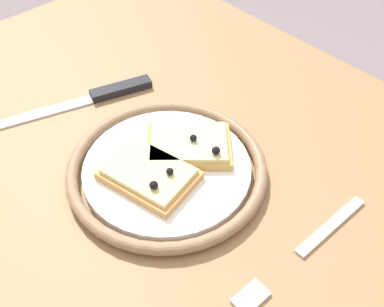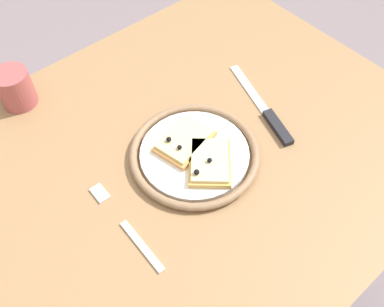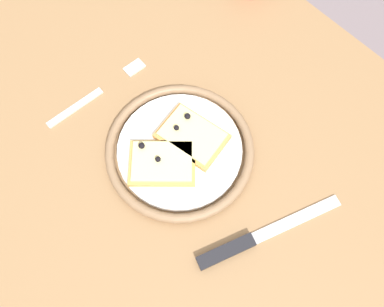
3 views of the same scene
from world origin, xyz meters
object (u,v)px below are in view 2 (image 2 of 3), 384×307
Objects in this scene: pizza_slice_far at (210,162)px; cup at (15,88)px; pizza_slice_near at (184,141)px; knife at (270,116)px; dining_table at (175,188)px; fork at (125,225)px; plate at (195,154)px.

pizza_slice_far is 0.42m from cup.
pizza_slice_near is 0.51× the size of knife.
pizza_slice_far reaches higher than dining_table.
pizza_slice_near is 0.07m from pizza_slice_far.
dining_table is 8.01× the size of pizza_slice_far.
knife is (0.18, -0.05, -0.02)m from pizza_slice_near.
cup reaches higher than knife.
cup is at bearing 119.87° from pizza_slice_near.
dining_table is at bearing -65.62° from cup.
fork is (-0.36, -0.01, -0.00)m from knife.
dining_table is 0.13m from pizza_slice_near.
pizza_slice_near is 0.36m from cup.
cup reaches higher than pizza_slice_near.
pizza_slice_far is at bearing -64.21° from cup.
knife is (0.17, 0.01, -0.02)m from pizza_slice_far.
pizza_slice_far is at bearing -1.56° from fork.
pizza_slice_near is at bearing 163.82° from knife.
knife is at bearing -45.53° from cup.
plate is 0.18m from knife.
fork is at bearing -90.10° from cup.
plate is 0.18m from fork.
plate is 1.91× the size of pizza_slice_far.
cup is at bearing 115.79° from pizza_slice_far.
plate is at bearing -62.06° from cup.
plate reaches higher than knife.
dining_table is 13.16× the size of cup.
fork is at bearing 178.44° from pizza_slice_far.
pizza_slice_far is (0.04, -0.06, 0.12)m from dining_table.
knife reaches higher than dining_table.
pizza_slice_far reaches higher than knife.
cup is at bearing 117.94° from plate.
dining_table is at bearing 149.87° from plate.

